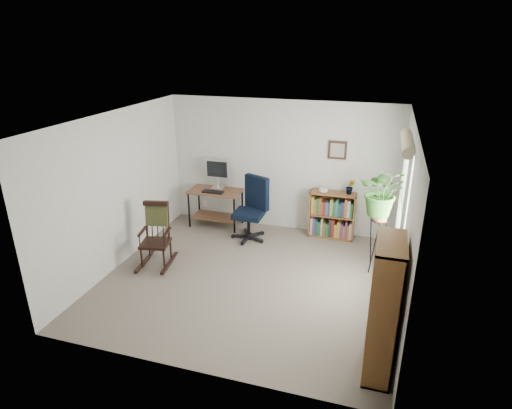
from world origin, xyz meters
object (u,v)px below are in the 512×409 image
(low_bookshelf, at_px, (332,215))
(tall_bookshelf, at_px, (384,309))
(office_chair, at_px, (249,209))
(rocking_chair, at_px, (155,235))
(desk, at_px, (216,208))

(low_bookshelf, height_order, tall_bookshelf, tall_bookshelf)
(office_chair, distance_m, rocking_chair, 1.73)
(desk, height_order, rocking_chair, rocking_chair)
(desk, height_order, office_chair, office_chair)
(desk, xyz_separation_m, office_chair, (0.79, -0.40, 0.22))
(low_bookshelf, bearing_deg, office_chair, -159.74)
(rocking_chair, bearing_deg, desk, 67.02)
(office_chair, relative_size, low_bookshelf, 1.35)
(office_chair, bearing_deg, low_bookshelf, 42.90)
(rocking_chair, relative_size, tall_bookshelf, 0.66)
(office_chair, xyz_separation_m, rocking_chair, (-1.12, -1.31, -0.06))
(rocking_chair, relative_size, low_bookshelf, 1.21)
(desk, distance_m, low_bookshelf, 2.19)
(office_chair, relative_size, tall_bookshelf, 0.74)
(office_chair, xyz_separation_m, low_bookshelf, (1.40, 0.52, -0.15))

